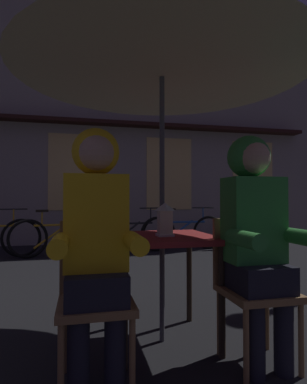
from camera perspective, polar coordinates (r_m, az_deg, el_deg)
ground_plane at (r=2.47m, az=1.55°, el=-25.11°), size 60.00×60.00×0.00m
cafe_table at (r=2.28m, az=1.54°, el=-10.30°), size 0.72×0.72×0.74m
patio_umbrella at (r=2.49m, az=1.52°, el=23.93°), size 2.10×2.10×2.31m
lantern at (r=2.21m, az=2.05°, el=-4.78°), size 0.11×0.11×0.23m
chair_left at (r=1.89m, az=-10.36°, el=-16.84°), size 0.40×0.40×0.87m
chair_right at (r=2.15m, az=17.06°, el=-14.83°), size 0.40×0.40×0.87m
person_left_hooded at (r=1.77m, az=-10.23°, el=-6.12°), size 0.45×0.56×1.40m
person_right_hooded at (r=2.05m, az=17.79°, el=-5.41°), size 0.45×0.56×1.40m
shopfront_building at (r=7.92m, az=-5.72°, el=14.06°), size 10.00×0.93×6.20m
bicycle_third at (r=5.87m, az=-16.61°, el=-7.58°), size 1.65×0.42×0.84m
bicycle_fourth at (r=5.98m, az=-4.04°, el=-7.51°), size 1.67×0.29×0.84m
bicycle_fifth at (r=6.35m, az=5.50°, el=-7.15°), size 1.68×0.15×0.84m
bicycle_furthest at (r=6.97m, az=16.54°, el=-6.58°), size 1.66×0.38×0.84m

